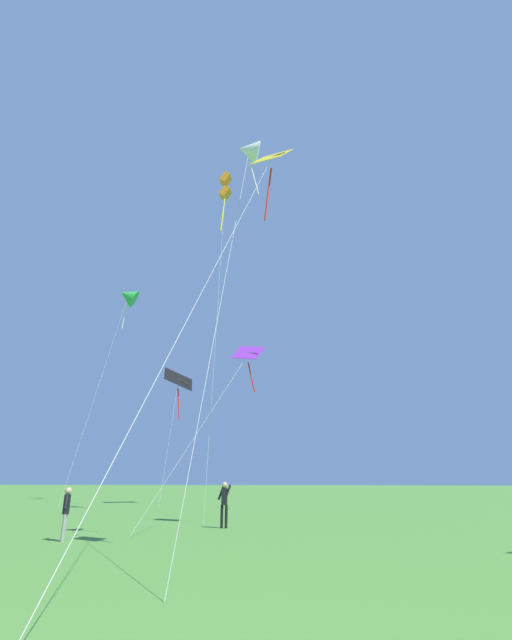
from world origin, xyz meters
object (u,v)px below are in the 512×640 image
kite_white_distant (249,151)px  person_with_spool (224,500)px  kite_green_small (128,296)px  kite_black_large (178,386)px  kite_purple_streamer (247,360)px  kite_yellow_diamond (267,172)px  kite_orange_box (225,188)px  person_in_red_shirt (66,508)px

kite_white_distant → person_with_spool: (-2.05, 5.50, -11.70)m
kite_green_small → kite_white_distant: 33.82m
kite_black_large → kite_white_distant: 25.75m
kite_purple_streamer → person_with_spool: bearing=-118.2°
kite_yellow_diamond → person_with_spool: bearing=111.7°
kite_orange_box → kite_black_large: bearing=121.3°
person_in_red_shirt → person_with_spool: size_ratio=0.91×
kite_black_large → kite_green_small: 13.63m
kite_yellow_diamond → kite_white_distant: size_ratio=0.85×
kite_orange_box → person_with_spool: size_ratio=12.74×
kite_black_large → person_with_spool: (8.69, -17.63, -8.08)m
kite_yellow_diamond → kite_green_small: size_ratio=0.54×
kite_green_small → kite_white_distant: bearing=-56.4°
kite_purple_streamer → person_in_red_shirt: 9.48m
person_in_red_shirt → person_with_spool: (3.71, 4.87, 0.09)m
kite_purple_streamer → person_in_red_shirt: (-4.32, -6.01, -5.93)m
kite_black_large → person_in_red_shirt: (4.98, -22.50, -8.17)m
kite_yellow_diamond → person_in_red_shirt: 11.75m
kite_black_large → kite_orange_box: kite_orange_box is taller
kite_purple_streamer → kite_orange_box: bearing=115.7°
kite_purple_streamer → kite_white_distant: 8.96m
kite_orange_box → kite_white_distant: kite_orange_box is taller
kite_purple_streamer → kite_green_small: kite_green_small is taller
kite_yellow_diamond → person_in_red_shirt: size_ratio=7.40×
kite_white_distant → person_with_spool: size_ratio=7.92×
kite_black_large → kite_green_small: (-7.60, 4.48, 10.39)m
kite_black_large → kite_purple_streamer: (9.30, -16.49, -2.24)m
kite_orange_box → kite_green_small: size_ratio=1.03×
person_with_spool → kite_green_small: bearing=126.4°
kite_black_large → kite_yellow_diamond: size_ratio=0.96×
kite_black_large → kite_green_small: kite_green_small is taller
kite_yellow_diamond → person_with_spool: kite_yellow_diamond is taller
kite_green_small → person_with_spool: (16.29, -22.11, -18.47)m
kite_green_small → person_in_red_shirt: size_ratio=13.60×
kite_green_small → kite_black_large: bearing=-30.5°
kite_yellow_diamond → person_in_red_shirt: (-6.76, 2.82, -9.18)m
kite_yellow_diamond → kite_purple_streamer: (-2.45, 8.83, -3.26)m
kite_yellow_diamond → kite_purple_streamer: 9.72m
kite_purple_streamer → person_with_spool: kite_purple_streamer is taller
kite_black_large → kite_purple_streamer: size_ratio=1.40×
kite_green_small → kite_white_distant: kite_green_small is taller
kite_white_distant → person_with_spool: bearing=110.5°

